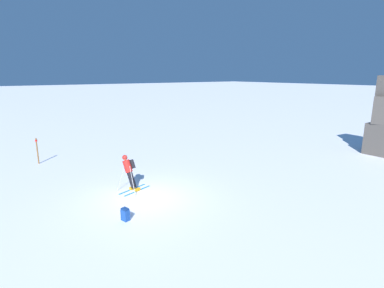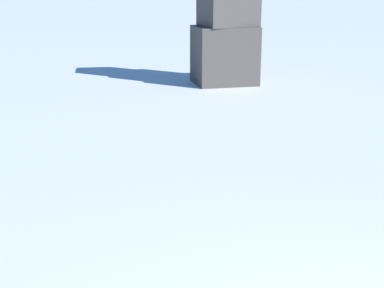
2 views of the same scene
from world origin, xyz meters
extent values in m
plane|color=white|center=(0.00, 0.00, 0.00)|extent=(300.00, 300.00, 0.00)
cube|color=#1E7AC6|center=(-1.39, -0.05, 0.01)|extent=(0.58, 1.60, 0.01)
cube|color=#1E7AC6|center=(-1.04, 0.05, 0.01)|extent=(0.58, 1.60, 0.01)
cube|color=orange|center=(-1.39, -0.05, 0.07)|extent=(0.22, 0.31, 0.12)
cube|color=orange|center=(-1.04, 0.05, 0.07)|extent=(0.22, 0.31, 0.12)
cylinder|color=black|center=(-1.40, -0.06, 0.48)|extent=(0.58, 0.41, 0.82)
cylinder|color=red|center=(-1.64, -0.13, 1.13)|extent=(0.62, 0.49, 0.69)
sphere|color=tan|center=(-1.78, -0.18, 1.51)|extent=(0.34, 0.29, 0.28)
sphere|color=#AD231E|center=(-1.79, -0.18, 1.54)|extent=(0.39, 0.34, 0.33)
cube|color=black|center=(-1.73, 0.11, 1.15)|extent=(0.46, 0.30, 0.51)
cylinder|color=#B7B7BC|center=(-1.73, -0.48, 0.51)|extent=(0.19, 0.50, 1.03)
cylinder|color=#B7B7BC|center=(-0.93, -0.23, 0.59)|extent=(0.99, 0.25, 1.19)
cube|color=#194293|center=(1.38, -1.64, 0.22)|extent=(0.35, 0.29, 0.44)
cube|color=navy|center=(1.38, -1.64, 0.47)|extent=(0.31, 0.26, 0.06)
cylinder|color=brown|center=(-8.78, -2.92, 0.81)|extent=(0.08, 0.08, 1.62)
cylinder|color=red|center=(-8.78, -2.92, 1.47)|extent=(0.13, 0.13, 0.10)
camera|label=1|loc=(11.35, -5.78, 5.48)|focal=28.00mm
camera|label=2|loc=(-2.88, -2.74, 3.76)|focal=50.00mm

